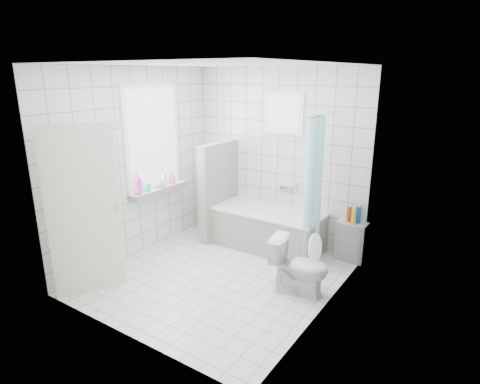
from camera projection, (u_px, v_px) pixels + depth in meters
The scene contains 19 objects.
ground at pixel (220, 275), 5.17m from camera, with size 3.00×3.00×0.00m, color white.
ceiling at pixel (216, 64), 4.43m from camera, with size 3.00×3.00×0.00m, color white.
wall_back at pixel (278, 157), 6.00m from camera, with size 2.80×0.02×2.60m, color white.
wall_front at pixel (119, 213), 3.60m from camera, with size 2.80×0.02×2.60m, color white.
wall_left at pixel (137, 164), 5.54m from camera, with size 0.02×3.00×2.60m, color white.
wall_right at pixel (329, 197), 4.06m from camera, with size 0.02×3.00×2.60m, color white.
window_left at pixel (153, 140), 5.67m from camera, with size 0.01×0.90×1.40m, color white.
window_back at pixel (283, 113), 5.72m from camera, with size 0.50×0.01×0.50m, color white.
window_sill at pixel (159, 190), 5.86m from camera, with size 0.18×1.02×0.08m, color white.
door at pixel (84, 212), 4.54m from camera, with size 0.04×0.80×2.00m, color silver.
bathtub at pixel (268, 228), 5.95m from camera, with size 1.60×0.77×0.58m.
partition_wall at pixel (219, 191), 6.23m from camera, with size 0.15×0.85×1.50m, color white.
tiled_ledge at pixel (351, 241), 5.54m from camera, with size 0.40×0.24×0.55m, color white.
toilet at pixel (299, 266), 4.67m from camera, with size 0.38×0.67×0.69m, color white.
curtain_rod at pixel (321, 115), 5.05m from camera, with size 0.02×0.02×0.80m, color silver.
shower_curtain at pixel (313, 186), 5.20m from camera, with size 0.14×0.48×1.78m, color #55DBFB, non-canonical shape.
tub_faucet at pixel (286, 188), 6.00m from camera, with size 0.18×0.06×0.06m, color silver.
sill_bottles at pixel (154, 181), 5.73m from camera, with size 0.17×0.83×0.32m.
ledge_bottles at pixel (354, 215), 5.41m from camera, with size 0.19×0.16×0.23m.
Camera 1 is at (2.78, -3.73, 2.51)m, focal length 30.00 mm.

